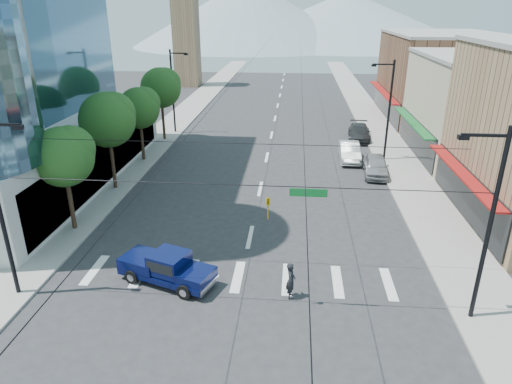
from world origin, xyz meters
TOP-DOWN VIEW (x-y plane):
  - ground at (0.00, 0.00)m, footprint 160.00×160.00m
  - sidewalk_left at (-12.00, 40.00)m, footprint 4.00×120.00m
  - sidewalk_right at (12.00, 40.00)m, footprint 4.00×120.00m
  - shop_mid at (20.00, 24.00)m, footprint 12.00×14.00m
  - shop_far at (20.00, 40.00)m, footprint 12.00×18.00m
  - clock_tower at (-16.50, 62.00)m, footprint 4.80×4.80m
  - mountain_left at (-15.00, 150.00)m, footprint 80.00×80.00m
  - mountain_right at (20.00, 160.00)m, footprint 90.00×90.00m
  - tree_near at (-11.07, 6.10)m, footprint 3.65×3.64m
  - tree_midnear at (-11.07, 13.10)m, footprint 4.09×4.09m
  - tree_midfar at (-11.07, 20.10)m, footprint 3.65×3.64m
  - tree_far at (-11.07, 27.10)m, footprint 4.09×4.09m
  - signal_rig at (0.19, -1.00)m, footprint 21.80×0.20m
  - lamp_pole_nw at (-10.67, 30.00)m, footprint 2.00×0.25m
  - lamp_pole_ne at (10.67, 22.00)m, footprint 2.00×0.25m
  - pickup_truck at (-3.76, 0.72)m, footprint 5.37×3.40m
  - pedestrian at (2.59, -0.05)m, footprint 0.48×0.71m
  - parked_car_near at (9.40, 18.01)m, footprint 2.28×4.96m
  - parked_car_mid at (7.60, 21.80)m, footprint 1.78×4.99m
  - parked_car_far at (9.36, 28.99)m, footprint 2.64×5.58m

SIDE VIEW (x-z plane):
  - ground at x=0.00m, z-range 0.00..0.00m
  - sidewalk_left at x=-12.00m, z-range 0.00..0.15m
  - sidewalk_right at x=12.00m, z-range 0.00..0.15m
  - parked_car_far at x=9.36m, z-range 0.00..1.57m
  - parked_car_mid at x=7.60m, z-range 0.00..1.64m
  - parked_car_near at x=9.40m, z-range 0.00..1.65m
  - pickup_truck at x=-3.76m, z-range 0.04..1.76m
  - pedestrian at x=2.59m, z-range 0.00..1.89m
  - shop_mid at x=20.00m, z-range 0.00..9.00m
  - signal_rig at x=0.19m, z-range 0.14..9.14m
  - lamp_pole_nw at x=-10.67m, z-range 0.44..9.44m
  - lamp_pole_ne at x=10.67m, z-range 0.44..9.44m
  - tree_near at x=-11.07m, z-range 1.64..8.34m
  - tree_midfar at x=-11.07m, z-range 1.64..8.34m
  - shop_far at x=20.00m, z-range 0.00..10.00m
  - tree_midnear at x=-11.07m, z-range 1.83..9.35m
  - tree_far at x=-11.07m, z-range 1.83..9.35m
  - mountain_right at x=20.00m, z-range 0.00..18.00m
  - clock_tower at x=-16.50m, z-range 0.44..20.84m
  - mountain_left at x=-15.00m, z-range 0.00..22.00m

